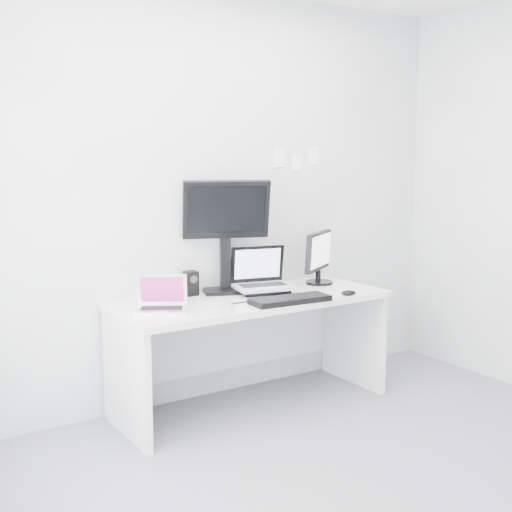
{
  "coord_description": "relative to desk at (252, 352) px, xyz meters",
  "views": [
    {
      "loc": [
        -2.3,
        -2.33,
        1.65
      ],
      "look_at": [
        0.02,
        1.23,
        1.0
      ],
      "focal_mm": 47.45,
      "sensor_mm": 36.0,
      "label": 1
    }
  ],
  "objects": [
    {
      "name": "rear_monitor",
      "position": [
        -0.06,
        0.22,
        0.75
      ],
      "size": [
        0.6,
        0.39,
        0.77
      ],
      "primitive_type": "cube",
      "rotation": [
        0.0,
        0.0,
        -0.37
      ],
      "color": "black",
      "rests_on": "desk"
    },
    {
      "name": "macbook",
      "position": [
        -0.66,
        -0.05,
        0.48
      ],
      "size": [
        0.37,
        0.34,
        0.22
      ],
      "primitive_type": "cube",
      "rotation": [
        0.0,
        0.0,
        -0.53
      ],
      "color": "silver",
      "rests_on": "desk"
    },
    {
      "name": "wall_note_2",
      "position": [
        0.75,
        0.34,
        1.26
      ],
      "size": [
        0.1,
        0.0,
        0.14
      ],
      "primitive_type": "cube",
      "color": "white",
      "rests_on": "back_wall"
    },
    {
      "name": "mouse",
      "position": [
        0.56,
        -0.29,
        0.38
      ],
      "size": [
        0.12,
        0.1,
        0.03
      ],
      "primitive_type": "ellipsoid",
      "rotation": [
        0.0,
        0.0,
        -0.34
      ],
      "color": "black",
      "rests_on": "desk"
    },
    {
      "name": "ground",
      "position": [
        0.0,
        -1.25,
        -0.36
      ],
      "size": [
        3.6,
        3.6,
        0.0
      ],
      "primitive_type": "plane",
      "color": "slate",
      "rests_on": "ground"
    },
    {
      "name": "desk",
      "position": [
        0.0,
        0.0,
        0.0
      ],
      "size": [
        1.8,
        0.7,
        0.73
      ],
      "primitive_type": "cube",
      "color": "silver",
      "rests_on": "ground"
    },
    {
      "name": "back_wall",
      "position": [
        0.0,
        0.35,
        0.99
      ],
      "size": [
        3.6,
        0.0,
        3.6
      ],
      "primitive_type": "plane",
      "rotation": [
        1.57,
        0.0,
        0.0
      ],
      "color": "silver",
      "rests_on": "ground"
    },
    {
      "name": "samsung_monitor",
      "position": [
        0.65,
        0.12,
        0.56
      ],
      "size": [
        0.46,
        0.39,
        0.38
      ],
      "primitive_type": "cube",
      "rotation": [
        0.0,
        0.0,
        0.57
      ],
      "color": "black",
      "rests_on": "desk"
    },
    {
      "name": "keyboard",
      "position": [
        0.12,
        -0.26,
        0.38
      ],
      "size": [
        0.52,
        0.21,
        0.03
      ],
      "primitive_type": "cube",
      "rotation": [
        0.0,
        0.0,
        -0.06
      ],
      "color": "black",
      "rests_on": "desk"
    },
    {
      "name": "wall_note_1",
      "position": [
        0.6,
        0.34,
        1.22
      ],
      "size": [
        0.09,
        0.0,
        0.13
      ],
      "primitive_type": "cube",
      "color": "white",
      "rests_on": "back_wall"
    },
    {
      "name": "dell_laptop",
      "position": [
        0.14,
        0.07,
        0.52
      ],
      "size": [
        0.43,
        0.37,
        0.31
      ],
      "primitive_type": "cube",
      "rotation": [
        0.0,
        0.0,
        -0.22
      ],
      "color": "#B5B8BD",
      "rests_on": "desk"
    },
    {
      "name": "speaker",
      "position": [
        -0.3,
        0.27,
        0.45
      ],
      "size": [
        0.1,
        0.1,
        0.16
      ],
      "primitive_type": "cube",
      "rotation": [
        0.0,
        0.0,
        -0.36
      ],
      "color": "black",
      "rests_on": "desk"
    },
    {
      "name": "wall_note_0",
      "position": [
        0.45,
        0.34,
        1.26
      ],
      "size": [
        0.1,
        0.0,
        0.14
      ],
      "primitive_type": "cube",
      "color": "white",
      "rests_on": "back_wall"
    }
  ]
}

